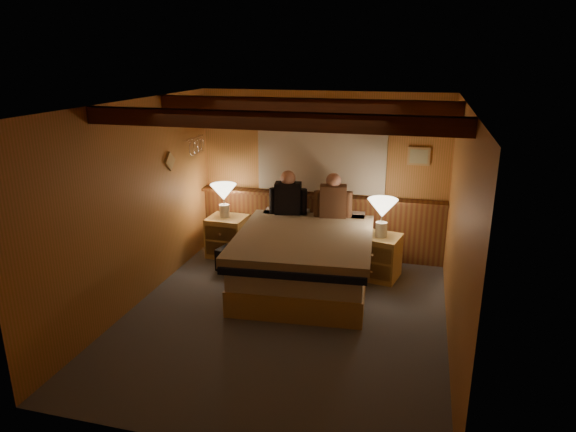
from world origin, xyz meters
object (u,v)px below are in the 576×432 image
(lamp_left, at_px, (224,194))
(person_left, at_px, (288,196))
(nightstand_left, at_px, (227,236))
(person_right, at_px, (333,199))
(bed, at_px, (305,258))
(duffel_bag, at_px, (236,260))
(nightstand_right, at_px, (378,257))
(lamp_right, at_px, (382,210))

(lamp_left, distance_m, person_left, 0.98)
(nightstand_left, xyz_separation_m, person_right, (1.57, -0.00, 0.69))
(lamp_left, distance_m, person_right, 1.61)
(bed, xyz_separation_m, duffel_bag, (-1.02, 0.21, -0.22))
(lamp_left, xyz_separation_m, person_right, (1.61, -0.01, 0.04))
(nightstand_right, relative_size, person_right, 0.97)
(bed, distance_m, person_right, 0.97)
(nightstand_right, distance_m, lamp_right, 0.65)
(lamp_left, height_order, lamp_right, lamp_right)
(person_left, bearing_deg, lamp_left, 170.12)
(lamp_right, bearing_deg, person_right, 160.60)
(duffel_bag, bearing_deg, nightstand_right, 22.88)
(bed, relative_size, duffel_bag, 3.95)
(lamp_right, xyz_separation_m, duffel_bag, (-1.93, -0.27, -0.79))
(lamp_right, height_order, duffel_bag, lamp_right)
(nightstand_left, bearing_deg, person_right, 2.13)
(lamp_right, xyz_separation_m, person_right, (-0.69, 0.24, 0.04))
(nightstand_right, height_order, person_right, person_right)
(person_left, bearing_deg, duffel_bag, -149.13)
(bed, relative_size, nightstand_left, 3.83)
(lamp_left, bearing_deg, nightstand_left, -9.66)
(nightstand_left, distance_m, nightstand_right, 2.25)
(nightstand_left, bearing_deg, bed, -26.15)
(nightstand_left, distance_m, lamp_right, 2.37)
(nightstand_left, height_order, person_left, person_left)
(lamp_right, bearing_deg, bed, -152.03)
(nightstand_left, distance_m, lamp_left, 0.64)
(bed, height_order, nightstand_left, bed)
(duffel_bag, bearing_deg, person_left, 53.66)
(nightstand_right, bearing_deg, nightstand_left, -173.95)
(bed, bearing_deg, duffel_bag, 163.67)
(person_right, bearing_deg, duffel_bag, -166.94)
(nightstand_left, distance_m, person_left, 1.16)
(bed, xyz_separation_m, person_left, (-0.41, 0.71, 0.60))
(person_left, height_order, person_right, person_left)
(duffel_bag, bearing_deg, lamp_left, 139.41)
(person_left, xyz_separation_m, duffel_bag, (-0.61, -0.50, -0.82))
(bed, xyz_separation_m, lamp_right, (0.91, 0.48, 0.57))
(person_right, distance_m, duffel_bag, 1.58)
(nightstand_left, height_order, lamp_right, lamp_right)
(nightstand_right, distance_m, duffel_bag, 1.94)
(lamp_left, bearing_deg, duffel_bag, -55.03)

